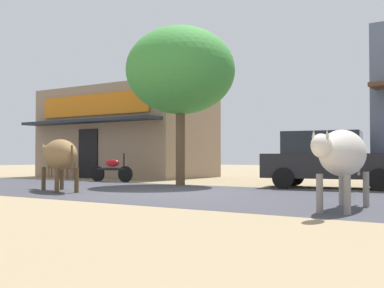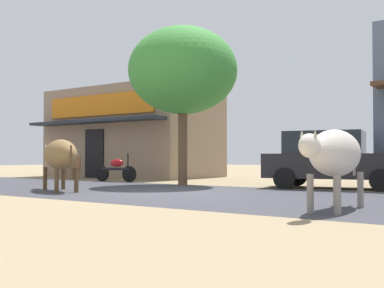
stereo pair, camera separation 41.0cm
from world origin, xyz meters
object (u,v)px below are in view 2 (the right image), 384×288
at_px(parked_hatchback_car, 332,159).
at_px(cow_near_brown, 60,155).
at_px(cafe_chair_by_doorway, 74,167).
at_px(roadside_tree, 183,71).
at_px(cow_far_dark, 335,154).
at_px(parked_motorcycle, 116,169).
at_px(cafe_chair_near_tree, 59,166).

relative_size(parked_hatchback_car, cow_near_brown, 1.61).
bearing_deg(cafe_chair_by_doorway, cow_near_brown, -44.22).
distance_m(roadside_tree, cow_far_dark, 8.29).
xyz_separation_m(parked_motorcycle, cow_far_dark, (9.67, -4.72, 0.49)).
height_order(parked_motorcycle, cafe_chair_near_tree, parked_motorcycle).
relative_size(roadside_tree, cafe_chair_near_tree, 5.54).
relative_size(parked_motorcycle, cafe_chair_near_tree, 1.96).
bearing_deg(cafe_chair_by_doorway, roadside_tree, -5.94).
bearing_deg(cafe_chair_near_tree, parked_hatchback_car, -0.82).
height_order(parked_motorcycle, cafe_chair_by_doorway, parked_motorcycle).
height_order(cow_far_dark, cafe_chair_near_tree, cow_far_dark).
height_order(roadside_tree, cafe_chair_near_tree, roadside_tree).
xyz_separation_m(roadside_tree, cow_far_dark, (6.45, -4.43, -2.72)).
xyz_separation_m(cafe_chair_near_tree, cafe_chair_by_doorway, (1.75, -0.70, 0.00)).
height_order(parked_hatchback_car, cafe_chair_by_doorway, parked_hatchback_car).
xyz_separation_m(parked_hatchback_car, parked_motorcycle, (-7.70, -0.85, -0.38)).
bearing_deg(cow_far_dark, parked_motorcycle, 154.00).
bearing_deg(cow_far_dark, parked_hatchback_car, 109.56).
relative_size(roadside_tree, cow_far_dark, 1.83).
bearing_deg(cafe_chair_by_doorway, parked_motorcycle, -6.99).
relative_size(cafe_chair_near_tree, cafe_chair_by_doorway, 1.00).
relative_size(parked_hatchback_car, parked_motorcycle, 2.30).
xyz_separation_m(cow_far_dark, cafe_chair_near_tree, (-14.06, 5.74, -0.44)).
relative_size(cow_near_brown, cafe_chair_near_tree, 2.80).
height_order(roadside_tree, parked_hatchback_car, roadside_tree).
xyz_separation_m(cow_near_brown, cafe_chair_by_doorway, (-4.78, 4.65, -0.44)).
distance_m(parked_hatchback_car, cow_near_brown, 7.59).
xyz_separation_m(parked_hatchback_car, cafe_chair_by_doorway, (-10.33, -0.52, -0.33)).
bearing_deg(parked_motorcycle, cow_far_dark, -26.00).
bearing_deg(roadside_tree, cafe_chair_near_tree, 170.27).
relative_size(cow_near_brown, cafe_chair_by_doorway, 2.80).
bearing_deg(roadside_tree, cow_near_brown, -104.92).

